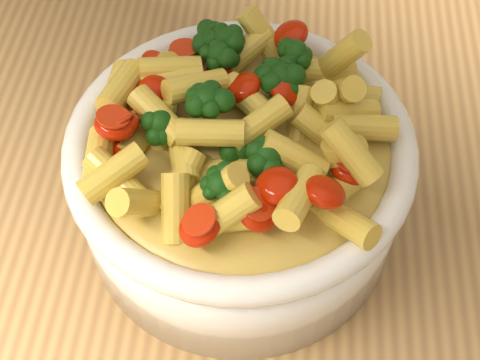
{
  "coord_description": "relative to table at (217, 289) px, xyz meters",
  "views": [
    {
      "loc": [
        0.05,
        -0.28,
        1.36
      ],
      "look_at": [
        0.02,
        0.01,
        0.95
      ],
      "focal_mm": 50.0,
      "sensor_mm": 36.0,
      "label": 1
    }
  ],
  "objects": [
    {
      "name": "table",
      "position": [
        0.0,
        0.0,
        0.0
      ],
      "size": [
        1.2,
        0.8,
        0.9
      ],
      "color": "tan",
      "rests_on": "ground"
    },
    {
      "name": "serving_bowl",
      "position": [
        0.02,
        0.01,
        0.16
      ],
      "size": [
        0.25,
        0.25,
        0.11
      ],
      "color": "white",
      "rests_on": "table"
    },
    {
      "name": "pasta_salad",
      "position": [
        0.02,
        0.01,
        0.22
      ],
      "size": [
        0.2,
        0.2,
        0.04
      ],
      "color": "gold",
      "rests_on": "serving_bowl"
    }
  ]
}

